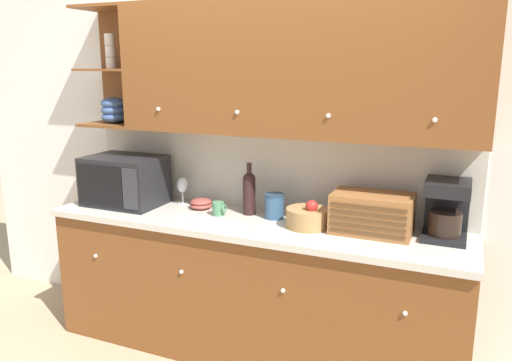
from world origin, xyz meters
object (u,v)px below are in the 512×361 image
at_px(wine_glass, 182,186).
at_px(coffee_maker, 446,208).
at_px(mug, 219,209).
at_px(fruit_basket, 307,217).
at_px(storage_canister, 274,206).
at_px(microwave, 125,181).
at_px(bread_box, 372,214).
at_px(bowl_stack_on_counter, 201,204).
at_px(wine_bottle, 249,191).

xyz_separation_m(wine_glass, coffee_maker, (1.73, -0.02, 0.04)).
distance_m(mug, coffee_maker, 1.38).
distance_m(wine_glass, coffee_maker, 1.73).
relative_size(mug, fruit_basket, 0.35).
height_order(storage_canister, coffee_maker, coffee_maker).
height_order(microwave, wine_glass, microwave).
bearing_deg(bread_box, wine_glass, 175.24).
height_order(bowl_stack_on_counter, fruit_basket, fruit_basket).
height_order(mug, wine_bottle, wine_bottle).
bearing_deg(bowl_stack_on_counter, mug, -26.68).
bearing_deg(storage_canister, wine_glass, 174.72).
height_order(bread_box, coffee_maker, coffee_maker).
xyz_separation_m(microwave, wine_bottle, (0.89, 0.12, -0.02)).
bearing_deg(storage_canister, mug, -166.30).
bearing_deg(coffee_maker, mug, -174.62).
xyz_separation_m(mug, wine_bottle, (0.17, 0.10, 0.11)).
height_order(storage_canister, bread_box, bread_box).
bearing_deg(bowl_stack_on_counter, bread_box, -2.53).
bearing_deg(wine_bottle, coffee_maker, 1.20).
distance_m(mug, storage_canister, 0.36).
xyz_separation_m(bowl_stack_on_counter, fruit_basket, (0.78, -0.10, 0.03)).
distance_m(wine_bottle, bread_box, 0.81).
bearing_deg(mug, wine_glass, 157.25).
bearing_deg(bread_box, coffee_maker, 12.61).
relative_size(wine_glass, mug, 2.12).
height_order(microwave, bowl_stack_on_counter, microwave).
distance_m(bowl_stack_on_counter, wine_bottle, 0.37).
bearing_deg(microwave, bowl_stack_on_counter, 11.34).
xyz_separation_m(wine_glass, mug, (0.36, -0.15, -0.08)).
distance_m(mug, bread_box, 0.98).
bearing_deg(wine_glass, bread_box, -4.76).
height_order(bowl_stack_on_counter, storage_canister, storage_canister).
xyz_separation_m(wine_glass, fruit_basket, (0.96, -0.16, -0.07)).
bearing_deg(microwave, fruit_basket, 0.43).
bearing_deg(mug, bread_box, 2.40).
bearing_deg(wine_glass, fruit_basket, -9.32).
xyz_separation_m(wine_bottle, bread_box, (0.80, -0.06, -0.04)).
bearing_deg(wine_bottle, bread_box, -4.48).
relative_size(microwave, bread_box, 1.15).
height_order(wine_bottle, bread_box, wine_bottle).
relative_size(bowl_stack_on_counter, coffee_maker, 0.45).
distance_m(bowl_stack_on_counter, bread_box, 1.16).
xyz_separation_m(mug, storage_canister, (0.35, 0.09, 0.04)).
xyz_separation_m(microwave, coffee_maker, (2.09, 0.14, -0.00)).
xyz_separation_m(bowl_stack_on_counter, coffee_maker, (1.55, 0.04, 0.13)).
bearing_deg(wine_glass, bowl_stack_on_counter, -18.51).
height_order(mug, storage_canister, storage_canister).
bearing_deg(coffee_maker, microwave, -176.03).
bearing_deg(storage_canister, fruit_basket, -20.33).
distance_m(wine_glass, mug, 0.40).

